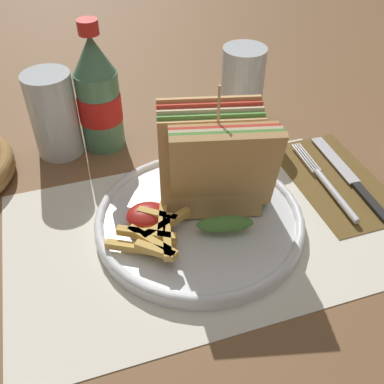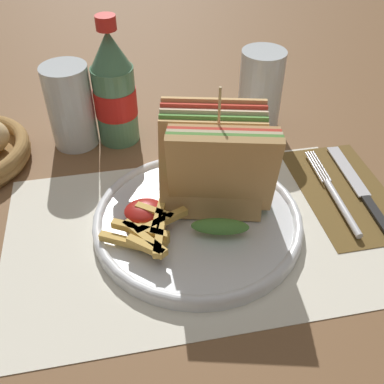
{
  "view_description": "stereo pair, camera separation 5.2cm",
  "coord_description": "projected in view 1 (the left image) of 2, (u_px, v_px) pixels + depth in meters",
  "views": [
    {
      "loc": [
        -0.14,
        -0.36,
        0.41
      ],
      "look_at": [
        -0.0,
        0.05,
        0.04
      ],
      "focal_mm": 42.0,
      "sensor_mm": 36.0,
      "label": 1
    },
    {
      "loc": [
        -0.08,
        -0.37,
        0.41
      ],
      "look_at": [
        -0.0,
        0.05,
        0.04
      ],
      "focal_mm": 42.0,
      "sensor_mm": 36.0,
      "label": 2
    }
  ],
  "objects": [
    {
      "name": "plate_main",
      "position": [
        197.0,
        220.0,
        0.57
      ],
      "size": [
        0.26,
        0.26,
        0.02
      ],
      "color": "white",
      "rests_on": "ground_plane"
    },
    {
      "name": "glass_far",
      "position": [
        55.0,
        120.0,
        0.66
      ],
      "size": [
        0.07,
        0.07,
        0.13
      ],
      "color": "silver",
      "rests_on": "ground_plane"
    },
    {
      "name": "club_sandwich",
      "position": [
        216.0,
        165.0,
        0.54
      ],
      "size": [
        0.15,
        0.13,
        0.17
      ],
      "color": "tan",
      "rests_on": "plate_main"
    },
    {
      "name": "knife",
      "position": [
        349.0,
        176.0,
        0.64
      ],
      "size": [
        0.02,
        0.19,
        0.0
      ],
      "rotation": [
        0.0,
        0.0,
        -0.04
      ],
      "color": "black",
      "rests_on": "napkin"
    },
    {
      "name": "fork",
      "position": [
        329.0,
        187.0,
        0.62
      ],
      "size": [
        0.02,
        0.18,
        0.01
      ],
      "rotation": [
        0.0,
        0.0,
        -0.04
      ],
      "color": "silver",
      "rests_on": "napkin"
    },
    {
      "name": "coke_bottle_near",
      "position": [
        98.0,
        96.0,
        0.66
      ],
      "size": [
        0.06,
        0.06,
        0.2
      ],
      "color": "#4C7F5B",
      "rests_on": "ground_plane"
    },
    {
      "name": "placemat",
      "position": [
        195.0,
        233.0,
        0.56
      ],
      "size": [
        0.46,
        0.3,
        0.0
      ],
      "color": "silver",
      "rests_on": "ground_plane"
    },
    {
      "name": "glass_near",
      "position": [
        242.0,
        86.0,
        0.72
      ],
      "size": [
        0.07,
        0.07,
        0.13
      ],
      "color": "silver",
      "rests_on": "ground_plane"
    },
    {
      "name": "ketchup_blob",
      "position": [
        147.0,
        215.0,
        0.55
      ],
      "size": [
        0.05,
        0.04,
        0.02
      ],
      "color": "maroon",
      "rests_on": "plate_main"
    },
    {
      "name": "fries_pile",
      "position": [
        154.0,
        233.0,
        0.52
      ],
      "size": [
        0.11,
        0.1,
        0.02
      ],
      "color": "gold",
      "rests_on": "plate_main"
    },
    {
      "name": "ground_plane",
      "position": [
        206.0,
        240.0,
        0.55
      ],
      "size": [
        4.0,
        4.0,
        0.0
      ],
      "primitive_type": "plane",
      "color": "brown"
    },
    {
      "name": "napkin",
      "position": [
        335.0,
        180.0,
        0.64
      ],
      "size": [
        0.12,
        0.21,
        0.0
      ],
      "color": "brown",
      "rests_on": "ground_plane"
    }
  ]
}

